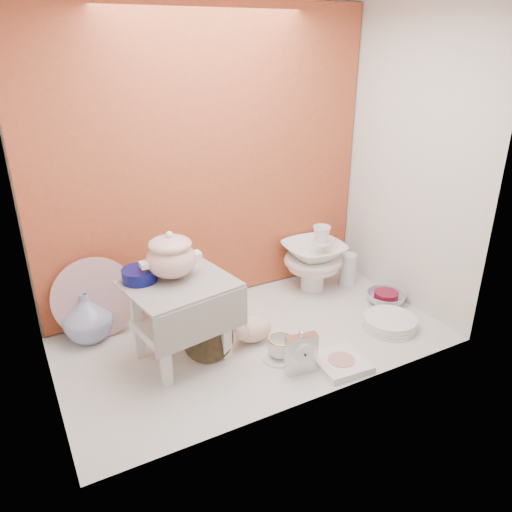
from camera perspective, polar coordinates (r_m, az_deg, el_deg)
The scene contains 17 objects.
ground at distance 2.42m, azimuth -0.20°, elevation -9.42°, with size 1.80×1.80×0.00m, color silver.
niche_shell at distance 2.22m, azimuth -2.48°, elevation 13.54°, with size 1.86×1.03×1.53m.
step_stool at distance 2.21m, azimuth -8.58°, elevation -7.39°, with size 0.44×0.37×0.38m, color silver, non-canonical shape.
soup_tureen at distance 2.12m, azimuth -9.77°, elevation 0.14°, with size 0.25×0.25×0.21m, color white, non-canonical shape.
cobalt_bowl at distance 2.15m, azimuth -13.24°, elevation -2.12°, with size 0.15×0.15×0.05m, color #0A0E50.
floral_platter at distance 2.47m, azimuth -18.00°, elevation -4.65°, with size 0.40×0.09×0.39m, color silver, non-canonical shape.
blue_white_vase at distance 2.48m, azimuth -18.81°, elevation -6.61°, with size 0.23×0.23×0.24m, color white.
lacquer_tray at distance 2.22m, azimuth -5.53°, elevation -9.41°, with size 0.23×0.08×0.22m, color black, non-canonical shape.
mantel_clock at distance 2.15m, azimuth 5.23°, elevation -10.95°, with size 0.14×0.05×0.20m, color silver.
plush_pig at distance 2.36m, azimuth -0.29°, elevation -8.36°, with size 0.23×0.16×0.14m, color beige.
teacup_saucer at distance 2.28m, azimuth 2.82°, elevation -11.51°, with size 0.16×0.16×0.01m, color white.
gold_rim_teacup at distance 2.25m, azimuth 2.85°, elevation -10.40°, with size 0.12×0.12×0.10m, color white.
lattice_dish at distance 2.26m, azimuth 9.76°, elevation -12.00°, with size 0.21×0.21×0.03m, color white.
dinner_plate_stack at distance 2.57m, azimuth 15.13°, elevation -7.37°, with size 0.27×0.27×0.06m, color white.
crystal_bowl at distance 2.78m, azimuth 14.68°, elevation -4.73°, with size 0.21×0.21×0.06m, color silver.
clear_glass_vase at distance 2.93m, azimuth 10.48°, elevation -1.52°, with size 0.09×0.09×0.19m, color silver.
porcelain_tower at distance 2.80m, azimuth 6.61°, elevation -0.27°, with size 0.33×0.33×0.38m, color white, non-canonical shape.
Camera 1 is at (-0.95, -1.79, 1.32)m, focal length 34.80 mm.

